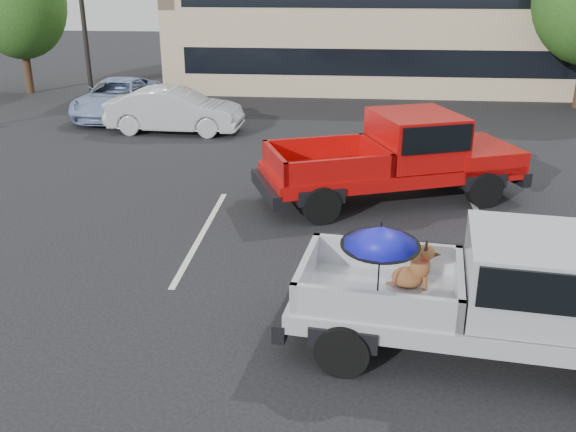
% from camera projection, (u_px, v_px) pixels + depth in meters
% --- Properties ---
extents(ground, '(90.00, 90.00, 0.00)m').
position_uv_depth(ground, '(344.00, 284.00, 11.37)').
color(ground, black).
rests_on(ground, ground).
extents(stripe_left, '(0.12, 5.00, 0.01)m').
position_uv_depth(stripe_left, '(202.00, 234.00, 13.48)').
color(stripe_left, silver).
rests_on(stripe_left, ground).
extents(stripe_right, '(0.12, 5.00, 0.01)m').
position_uv_depth(stripe_right, '(494.00, 244.00, 12.96)').
color(stripe_right, silver).
rests_on(stripe_right, ground).
extents(motel_building, '(20.40, 8.40, 6.30)m').
position_uv_depth(motel_building, '(395.00, 13.00, 29.48)').
color(motel_building, tan).
rests_on(motel_building, ground).
extents(tree_left, '(3.96, 3.96, 6.02)m').
position_uv_depth(tree_left, '(18.00, 4.00, 26.97)').
color(tree_left, '#332114').
rests_on(tree_left, ground).
extents(silver_pickup, '(5.89, 2.68, 2.06)m').
position_uv_depth(silver_pickup, '(508.00, 291.00, 8.89)').
color(silver_pickup, black).
rests_on(silver_pickup, ground).
extents(red_pickup, '(6.63, 4.22, 2.07)m').
position_uv_depth(red_pickup, '(407.00, 153.00, 15.14)').
color(red_pickup, black).
rests_on(red_pickup, ground).
extents(silver_sedan, '(4.55, 1.73, 1.48)m').
position_uv_depth(silver_sedan, '(175.00, 110.00, 21.43)').
color(silver_sedan, '#B9BCC1').
rests_on(silver_sedan, ground).
extents(blue_suv, '(2.33, 4.90, 1.35)m').
position_uv_depth(blue_suv, '(118.00, 98.00, 23.73)').
color(blue_suv, '#8298C2').
rests_on(blue_suv, ground).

